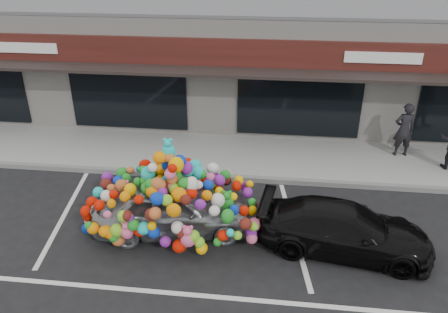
# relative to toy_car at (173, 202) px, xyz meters

# --- Properties ---
(ground) EXTENTS (90.00, 90.00, 0.00)m
(ground) POSITION_rel_toy_car_xyz_m (0.16, 0.13, -0.82)
(ground) COLOR black
(ground) RESTS_ON ground
(shop_building) EXTENTS (24.00, 7.20, 4.31)m
(shop_building) POSITION_rel_toy_car_xyz_m (0.16, 8.58, 1.35)
(shop_building) COLOR beige
(shop_building) RESTS_ON ground
(sidewalk) EXTENTS (26.00, 3.00, 0.15)m
(sidewalk) POSITION_rel_toy_car_xyz_m (0.16, 4.13, -0.74)
(sidewalk) COLOR #979792
(sidewalk) RESTS_ON ground
(kerb) EXTENTS (26.00, 0.18, 0.16)m
(kerb) POSITION_rel_toy_car_xyz_m (0.16, 2.63, -0.74)
(kerb) COLOR slate
(kerb) RESTS_ON ground
(parking_stripe_left) EXTENTS (0.73, 4.37, 0.01)m
(parking_stripe_left) POSITION_rel_toy_car_xyz_m (-3.04, 0.33, -0.81)
(parking_stripe_left) COLOR silver
(parking_stripe_left) RESTS_ON ground
(parking_stripe_mid) EXTENTS (0.73, 4.37, 0.01)m
(parking_stripe_mid) POSITION_rel_toy_car_xyz_m (2.96, 0.33, -0.81)
(parking_stripe_mid) COLOR silver
(parking_stripe_mid) RESTS_ON ground
(lane_line) EXTENTS (14.00, 0.12, 0.01)m
(lane_line) POSITION_rel_toy_car_xyz_m (2.16, -2.17, -0.81)
(lane_line) COLOR silver
(lane_line) RESTS_ON ground
(toy_car) EXTENTS (2.82, 4.37, 2.40)m
(toy_car) POSITION_rel_toy_car_xyz_m (0.00, 0.00, 0.00)
(toy_car) COLOR #A1A8AB
(toy_car) RESTS_ON ground
(black_sedan) EXTENTS (2.14, 4.12, 1.14)m
(black_sedan) POSITION_rel_toy_car_xyz_m (4.06, -0.30, -0.25)
(black_sedan) COLOR black
(black_sedan) RESTS_ON ground
(pedestrian_a) EXTENTS (0.70, 0.50, 1.78)m
(pedestrian_a) POSITION_rel_toy_car_xyz_m (6.50, 4.69, 0.23)
(pedestrian_a) COLOR black
(pedestrian_a) RESTS_ON sidewalk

